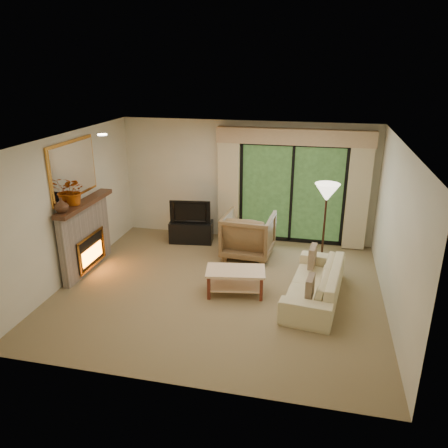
% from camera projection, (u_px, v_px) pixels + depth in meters
% --- Properties ---
extents(floor, '(5.50, 5.50, 0.00)m').
position_uv_depth(floor, '(220.00, 288.00, 7.66)').
color(floor, olive).
rests_on(floor, ground).
extents(ceiling, '(5.50, 5.50, 0.00)m').
position_uv_depth(ceiling, '(220.00, 140.00, 6.76)').
color(ceiling, white).
rests_on(ceiling, ground).
extents(wall_back, '(5.00, 0.00, 5.00)m').
position_uv_depth(wall_back, '(246.00, 181.00, 9.49)').
color(wall_back, beige).
rests_on(wall_back, ground).
extents(wall_front, '(5.00, 0.00, 5.00)m').
position_uv_depth(wall_front, '(170.00, 291.00, 4.92)').
color(wall_front, beige).
rests_on(wall_front, ground).
extents(wall_left, '(0.00, 5.00, 5.00)m').
position_uv_depth(wall_left, '(70.00, 207.00, 7.77)').
color(wall_left, beige).
rests_on(wall_left, ground).
extents(wall_right, '(0.00, 5.00, 5.00)m').
position_uv_depth(wall_right, '(396.00, 232.00, 6.64)').
color(wall_right, beige).
rests_on(wall_right, ground).
extents(fireplace, '(0.24, 1.70, 1.37)m').
position_uv_depth(fireplace, '(86.00, 236.00, 8.14)').
color(fireplace, gray).
rests_on(fireplace, floor).
extents(mirror, '(0.07, 1.45, 1.02)m').
position_uv_depth(mirror, '(73.00, 169.00, 7.72)').
color(mirror, gold).
rests_on(mirror, wall_left).
extents(sliding_door, '(2.26, 0.10, 2.16)m').
position_uv_depth(sliding_door, '(292.00, 193.00, 9.31)').
color(sliding_door, black).
rests_on(sliding_door, floor).
extents(curtain_left, '(0.45, 0.18, 2.35)m').
position_uv_depth(curtain_left, '(229.00, 187.00, 9.45)').
color(curtain_left, '#C8B58C').
rests_on(curtain_left, floor).
extents(curtain_right, '(0.45, 0.18, 2.35)m').
position_uv_depth(curtain_right, '(358.00, 194.00, 8.90)').
color(curtain_right, '#C8B58C').
rests_on(curtain_right, floor).
extents(cornice, '(3.20, 0.24, 0.32)m').
position_uv_depth(cornice, '(295.00, 137.00, 8.81)').
color(cornice, tan).
rests_on(cornice, wall_back).
extents(media_console, '(0.98, 0.53, 0.47)m').
position_uv_depth(media_console, '(191.00, 232.00, 9.59)').
color(media_console, black).
rests_on(media_console, floor).
extents(tv, '(0.88, 0.22, 0.50)m').
position_uv_depth(tv, '(191.00, 211.00, 9.42)').
color(tv, black).
rests_on(tv, media_console).
extents(armchair, '(1.03, 1.05, 0.91)m').
position_uv_depth(armchair, '(248.00, 235.00, 8.82)').
color(armchair, brown).
rests_on(armchair, floor).
extents(sofa, '(1.03, 2.11, 0.59)m').
position_uv_depth(sofa, '(315.00, 283.00, 7.24)').
color(sofa, beige).
rests_on(sofa, floor).
extents(pillow_near, '(0.14, 0.37, 0.36)m').
position_uv_depth(pillow_near, '(310.00, 288.00, 6.65)').
color(pillow_near, '#4D3A26').
rests_on(pillow_near, sofa).
extents(pillow_far, '(0.15, 0.39, 0.38)m').
position_uv_depth(pillow_far, '(312.00, 256.00, 7.72)').
color(pillow_far, '#4D3A26').
rests_on(pillow_far, sofa).
extents(coffee_table, '(1.06, 0.70, 0.45)m').
position_uv_depth(coffee_table, '(235.00, 282.00, 7.42)').
color(coffee_table, '#F6C297').
rests_on(coffee_table, floor).
extents(floor_lamp, '(0.50, 0.50, 1.69)m').
position_uv_depth(floor_lamp, '(324.00, 228.00, 8.09)').
color(floor_lamp, beige).
rests_on(floor_lamp, floor).
extents(vase, '(0.25, 0.25, 0.25)m').
position_uv_depth(vase, '(61.00, 205.00, 7.26)').
color(vase, '#442718').
rests_on(vase, fireplace).
extents(branches, '(0.48, 0.42, 0.51)m').
position_uv_depth(branches, '(74.00, 191.00, 7.60)').
color(branches, '#9B410B').
rests_on(branches, fireplace).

